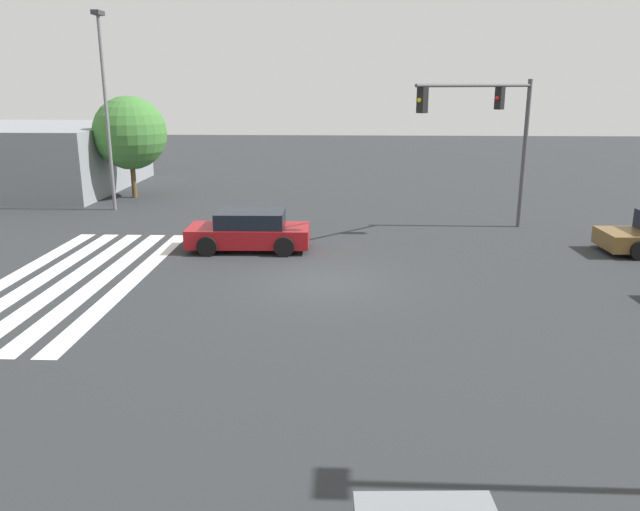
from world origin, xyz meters
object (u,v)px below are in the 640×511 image
(street_light_pole_b, at_px, (105,96))
(car_1, at_px, (249,231))
(tree_corner_a, at_px, (130,133))
(traffic_signal_mast, at_px, (496,123))

(street_light_pole_b, bearing_deg, car_1, 46.79)
(street_light_pole_b, height_order, tree_corner_a, street_light_pole_b)
(car_1, height_order, street_light_pole_b, street_light_pole_b)
(car_1, relative_size, tree_corner_a, 0.83)
(traffic_signal_mast, xyz_separation_m, tree_corner_a, (-7.94, -17.09, -1.02))
(traffic_signal_mast, distance_m, car_1, 10.33)
(traffic_signal_mast, distance_m, street_light_pole_b, 17.54)
(traffic_signal_mast, bearing_deg, tree_corner_a, -69.91)
(tree_corner_a, bearing_deg, car_1, 36.43)
(traffic_signal_mast, bearing_deg, street_light_pole_b, -59.95)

